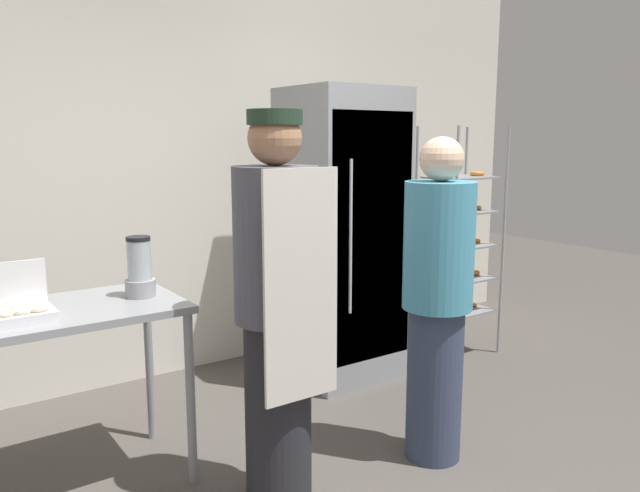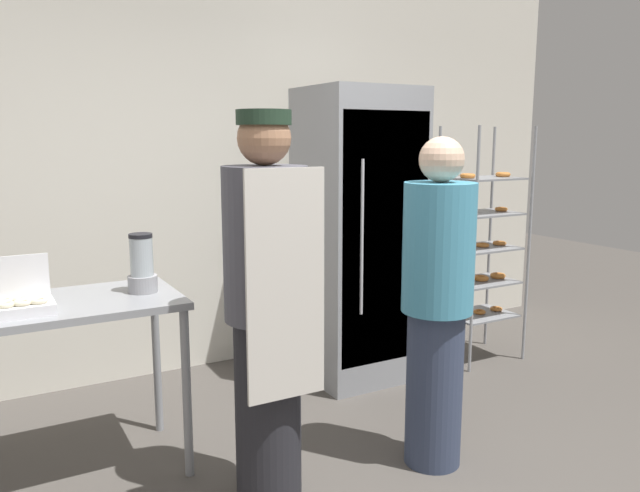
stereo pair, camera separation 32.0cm
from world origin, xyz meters
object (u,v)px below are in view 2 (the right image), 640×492
(person_customer, at_px, (437,303))
(baking_rack, at_px, (482,248))
(refrigerator, at_px, (358,236))
(person_baker, at_px, (267,305))
(blender_pitcher, at_px, (142,266))
(donut_box, at_px, (21,304))

(person_customer, bearing_deg, baking_rack, 38.77)
(refrigerator, relative_size, person_baker, 1.12)
(baking_rack, distance_m, blender_pitcher, 2.60)
(person_customer, bearing_deg, donut_box, 160.59)
(blender_pitcher, bearing_deg, baking_rack, 6.26)
(donut_box, bearing_deg, person_customer, -19.41)
(blender_pitcher, height_order, person_customer, person_customer)
(donut_box, height_order, blender_pitcher, blender_pitcher)
(blender_pitcher, bearing_deg, person_baker, -58.65)
(baking_rack, height_order, person_baker, person_baker)
(blender_pitcher, bearing_deg, refrigerator, 15.75)
(donut_box, relative_size, person_baker, 0.15)
(baking_rack, distance_m, person_baker, 2.38)
(donut_box, xyz_separation_m, person_customer, (1.83, -0.64, -0.09))
(refrigerator, xyz_separation_m, blender_pitcher, (-1.58, -0.45, 0.03))
(blender_pitcher, height_order, person_baker, person_baker)
(donut_box, height_order, person_customer, person_customer)
(refrigerator, xyz_separation_m, baking_rack, (1.00, -0.16, -0.14))
(donut_box, xyz_separation_m, person_baker, (0.96, -0.51, -0.01))
(refrigerator, height_order, person_customer, refrigerator)
(donut_box, height_order, person_baker, person_baker)
(baking_rack, relative_size, person_customer, 1.05)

